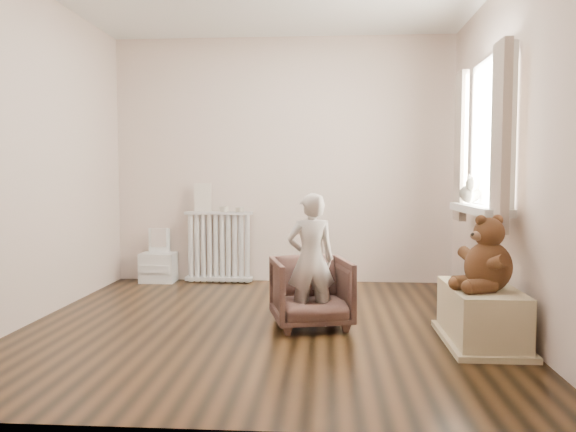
# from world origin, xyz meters

# --- Properties ---
(floor) EXTENTS (3.60, 3.60, 0.01)m
(floor) POSITION_xyz_m (0.00, 0.00, 0.00)
(floor) COLOR black
(floor) RESTS_ON ground
(back_wall) EXTENTS (3.60, 0.02, 2.60)m
(back_wall) POSITION_xyz_m (0.00, 1.80, 1.30)
(back_wall) COLOR beige
(back_wall) RESTS_ON ground
(front_wall) EXTENTS (3.60, 0.02, 2.60)m
(front_wall) POSITION_xyz_m (0.00, -1.80, 1.30)
(front_wall) COLOR beige
(front_wall) RESTS_ON ground
(left_wall) EXTENTS (0.02, 3.60, 2.60)m
(left_wall) POSITION_xyz_m (-1.80, 0.00, 1.30)
(left_wall) COLOR beige
(left_wall) RESTS_ON ground
(right_wall) EXTENTS (0.02, 3.60, 2.60)m
(right_wall) POSITION_xyz_m (1.80, 0.00, 1.30)
(right_wall) COLOR beige
(right_wall) RESTS_ON ground
(window) EXTENTS (0.03, 0.90, 1.10)m
(window) POSITION_xyz_m (1.76, 0.30, 1.45)
(window) COLOR white
(window) RESTS_ON right_wall
(window_sill) EXTENTS (0.22, 1.10, 0.06)m
(window_sill) POSITION_xyz_m (1.67, 0.30, 0.87)
(window_sill) COLOR silver
(window_sill) RESTS_ON right_wall
(curtain_left) EXTENTS (0.06, 0.26, 1.30)m
(curtain_left) POSITION_xyz_m (1.65, -0.27, 1.39)
(curtain_left) COLOR #B4A28F
(curtain_left) RESTS_ON right_wall
(curtain_right) EXTENTS (0.06, 0.26, 1.30)m
(curtain_right) POSITION_xyz_m (1.65, 0.87, 1.39)
(curtain_right) COLOR #B4A28F
(curtain_right) RESTS_ON right_wall
(radiator) EXTENTS (0.72, 0.14, 0.76)m
(radiator) POSITION_xyz_m (-0.67, 1.68, 0.39)
(radiator) COLOR silver
(radiator) RESTS_ON floor
(paper_doll) EXTENTS (0.18, 0.02, 0.30)m
(paper_doll) POSITION_xyz_m (-0.84, 1.68, 0.91)
(paper_doll) COLOR beige
(paper_doll) RESTS_ON radiator
(tin_a) EXTENTS (0.09, 0.09, 0.06)m
(tin_a) POSITION_xyz_m (-0.62, 1.68, 0.78)
(tin_a) COLOR #A59E8C
(tin_a) RESTS_ON radiator
(tin_b) EXTENTS (0.09, 0.09, 0.05)m
(tin_b) POSITION_xyz_m (-0.45, 1.68, 0.78)
(tin_b) COLOR #A59E8C
(tin_b) RESTS_ON radiator
(toy_vanity) EXTENTS (0.36, 0.26, 0.57)m
(toy_vanity) POSITION_xyz_m (-1.33, 1.65, 0.28)
(toy_vanity) COLOR silver
(toy_vanity) RESTS_ON floor
(armchair) EXTENTS (0.67, 0.69, 0.52)m
(armchair) POSITION_xyz_m (0.36, -0.03, 0.26)
(armchair) COLOR #4F342C
(armchair) RESTS_ON floor
(child) EXTENTS (0.41, 0.31, 0.99)m
(child) POSITION_xyz_m (0.36, -0.08, 0.51)
(child) COLOR beige
(child) RESTS_ON armchair
(toy_bench) EXTENTS (0.43, 0.82, 0.38)m
(toy_bench) POSITION_xyz_m (1.52, -0.37, 0.20)
(toy_bench) COLOR #C9BC91
(toy_bench) RESTS_ON floor
(teddy_bear) EXTENTS (0.48, 0.43, 0.49)m
(teddy_bear) POSITION_xyz_m (1.53, -0.48, 0.67)
(teddy_bear) COLOR #391F0F
(teddy_bear) RESTS_ON toy_bench
(plush_cat) EXTENTS (0.24, 0.31, 0.23)m
(plush_cat) POSITION_xyz_m (1.66, 0.56, 1.00)
(plush_cat) COLOR gray
(plush_cat) RESTS_ON window_sill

